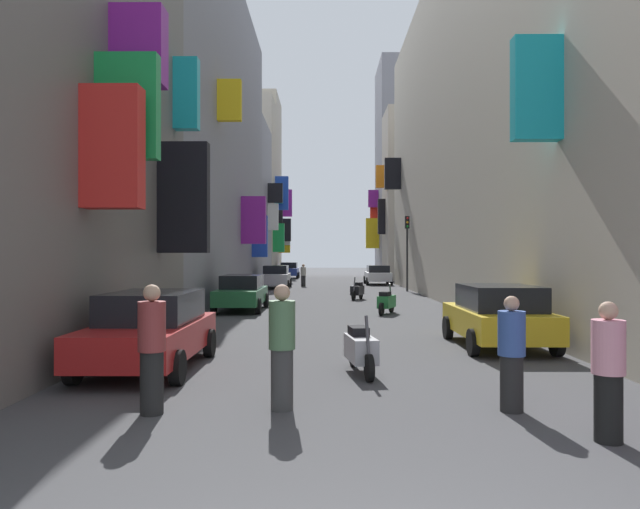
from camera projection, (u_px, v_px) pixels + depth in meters
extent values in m
plane|color=#424244|center=(331.00, 294.00, 33.39)|extent=(140.00, 140.00, 0.00)
cube|color=black|center=(184.00, 198.00, 16.46)|extent=(1.38, 0.44, 3.07)
cube|color=#19B2BF|center=(187.00, 94.00, 18.17)|extent=(0.75, 0.45, 2.19)
cube|color=green|center=(128.00, 107.00, 11.99)|extent=(1.25, 0.36, 2.13)
cube|color=purple|center=(139.00, 47.00, 12.90)|extent=(1.13, 0.61, 1.71)
cube|color=red|center=(113.00, 148.00, 11.32)|extent=(1.11, 0.51, 2.33)
cube|color=gray|center=(181.00, 136.00, 31.48)|extent=(6.00, 24.24, 17.10)
cube|color=purple|center=(254.00, 220.00, 32.89)|extent=(1.35, 0.63, 2.62)
cube|color=blue|center=(260.00, 236.00, 37.72)|extent=(0.98, 0.53, 2.64)
cube|color=yellow|center=(230.00, 100.00, 25.50)|extent=(1.03, 0.36, 1.78)
cube|color=gray|center=(230.00, 203.00, 47.58)|extent=(6.00, 7.95, 12.72)
cube|color=black|center=(275.00, 193.00, 48.08)|extent=(1.21, 0.37, 1.57)
cube|color=white|center=(273.00, 217.00, 48.20)|extent=(0.84, 0.46, 2.16)
cube|color=#BCB29E|center=(241.00, 189.00, 54.06)|extent=(6.00, 5.00, 16.44)
cube|color=blue|center=(282.00, 193.00, 55.36)|extent=(1.23, 0.52, 3.13)
cube|color=green|center=(279.00, 238.00, 52.99)|extent=(1.01, 0.59, 2.55)
cube|color=black|center=(278.00, 225.00, 53.77)|extent=(0.81, 0.43, 2.70)
cube|color=#19B2BF|center=(279.00, 195.00, 54.57)|extent=(0.76, 0.57, 1.51)
cube|color=#BCB29E|center=(249.00, 188.00, 60.01)|extent=(6.00, 6.90, 18.12)
cube|color=purple|center=(285.00, 203.00, 59.79)|extent=(1.32, 0.37, 2.72)
cube|color=yellow|center=(285.00, 244.00, 59.64)|extent=(1.16, 0.63, 1.86)
cube|color=white|center=(284.00, 236.00, 59.02)|extent=(1.19, 0.63, 1.82)
cube|color=black|center=(284.00, 230.00, 58.09)|extent=(1.32, 0.37, 2.21)
cube|color=#BCB29E|center=(527.00, 106.00, 24.49)|extent=(6.00, 42.29, 16.72)
cube|color=black|center=(393.00, 174.00, 41.84)|extent=(1.15, 0.36, 2.21)
cube|color=#19B2BF|center=(537.00, 89.00, 13.53)|extent=(1.10, 0.40, 2.36)
cube|color=#B2A899|center=(419.00, 196.00, 52.85)|extent=(6.00, 5.42, 15.02)
cube|color=orange|center=(381.00, 177.00, 51.08)|extent=(0.97, 0.56, 1.92)
cube|color=black|center=(382.00, 217.00, 52.67)|extent=(0.64, 0.57, 3.13)
cube|color=gray|center=(408.00, 171.00, 59.45)|extent=(6.00, 7.78, 21.28)
cube|color=purple|center=(374.00, 220.00, 60.72)|extent=(0.66, 0.52, 2.77)
cube|color=red|center=(374.00, 205.00, 59.83)|extent=(0.78, 0.36, 2.82)
cube|color=purple|center=(373.00, 199.00, 59.40)|extent=(1.00, 0.47, 1.72)
cube|color=yellow|center=(372.00, 233.00, 58.75)|extent=(1.28, 0.61, 2.97)
cube|color=#B7B7BC|center=(276.00, 279.00, 39.42)|extent=(1.76, 4.03, 0.67)
cube|color=black|center=(276.00, 270.00, 39.62)|extent=(1.54, 2.26, 0.54)
cylinder|color=black|center=(288.00, 285.00, 38.08)|extent=(0.18, 0.60, 0.60)
cylinder|color=black|center=(260.00, 285.00, 38.09)|extent=(0.18, 0.60, 0.60)
cylinder|color=black|center=(290.00, 283.00, 40.74)|extent=(0.18, 0.60, 0.60)
cylinder|color=black|center=(265.00, 283.00, 40.75)|extent=(0.18, 0.60, 0.60)
cube|color=#236638|center=(242.00, 296.00, 23.56)|extent=(1.67, 4.41, 0.58)
cube|color=black|center=(242.00, 282.00, 23.78)|extent=(1.47, 2.47, 0.53)
cylinder|color=black|center=(258.00, 306.00, 22.10)|extent=(0.18, 0.60, 0.60)
cylinder|color=black|center=(214.00, 306.00, 22.11)|extent=(0.18, 0.60, 0.60)
cylinder|color=black|center=(266.00, 300.00, 25.01)|extent=(0.18, 0.60, 0.60)
cylinder|color=black|center=(227.00, 300.00, 25.02)|extent=(0.18, 0.60, 0.60)
cube|color=navy|center=(289.00, 272.00, 56.50)|extent=(1.69, 4.42, 0.67)
cube|color=black|center=(289.00, 265.00, 56.72)|extent=(1.48, 2.48, 0.54)
cylinder|color=black|center=(297.00, 276.00, 55.03)|extent=(0.18, 0.60, 0.60)
cylinder|color=black|center=(279.00, 276.00, 55.05)|extent=(0.18, 0.60, 0.60)
cylinder|color=black|center=(299.00, 275.00, 57.95)|extent=(0.18, 0.60, 0.60)
cylinder|color=black|center=(281.00, 275.00, 57.96)|extent=(0.18, 0.60, 0.60)
cube|color=#B21E1E|center=(150.00, 338.00, 11.43)|extent=(1.77, 4.23, 0.60)
cube|color=black|center=(153.00, 307.00, 11.64)|extent=(1.56, 2.37, 0.58)
cylinder|color=black|center=(178.00, 368.00, 10.03)|extent=(0.18, 0.60, 0.60)
cylinder|color=black|center=(73.00, 367.00, 10.04)|extent=(0.18, 0.60, 0.60)
cylinder|color=black|center=(210.00, 343.00, 12.82)|extent=(0.18, 0.60, 0.60)
cylinder|color=black|center=(128.00, 343.00, 12.83)|extent=(0.18, 0.60, 0.60)
cube|color=gold|center=(497.00, 322.00, 14.23)|extent=(1.82, 4.02, 0.61)
cube|color=black|center=(500.00, 297.00, 14.03)|extent=(1.60, 2.25, 0.58)
cylinder|color=black|center=(448.00, 328.00, 15.56)|extent=(0.18, 0.60, 0.60)
cylinder|color=black|center=(517.00, 328.00, 15.55)|extent=(0.18, 0.60, 0.60)
cylinder|color=black|center=(473.00, 342.00, 12.91)|extent=(0.18, 0.60, 0.60)
cylinder|color=black|center=(557.00, 343.00, 12.89)|extent=(0.18, 0.60, 0.60)
cube|color=white|center=(378.00, 276.00, 44.50)|extent=(1.75, 4.19, 0.62)
cube|color=black|center=(378.00, 269.00, 44.29)|extent=(1.54, 2.35, 0.52)
cylinder|color=black|center=(365.00, 280.00, 45.88)|extent=(0.18, 0.60, 0.60)
cylinder|color=black|center=(387.00, 280.00, 45.87)|extent=(0.18, 0.60, 0.60)
cylinder|color=black|center=(367.00, 281.00, 43.12)|extent=(0.18, 0.60, 0.60)
cylinder|color=black|center=(391.00, 281.00, 43.11)|extent=(0.18, 0.60, 0.60)
cube|color=#ADADB2|center=(361.00, 349.00, 11.01)|extent=(0.60, 1.21, 0.45)
cube|color=black|center=(358.00, 331.00, 11.22)|extent=(0.40, 0.60, 0.16)
cylinder|color=#4C4C51|center=(367.00, 335.00, 10.43)|extent=(0.10, 0.28, 0.68)
cylinder|color=black|center=(369.00, 368.00, 10.29)|extent=(0.17, 0.49, 0.48)
cylinder|color=black|center=(353.00, 354.00, 11.73)|extent=(0.17, 0.49, 0.48)
cube|color=black|center=(357.00, 290.00, 29.33)|extent=(0.76, 1.16, 0.45)
cube|color=black|center=(358.00, 284.00, 29.52)|extent=(0.48, 0.63, 0.16)
cylinder|color=#4C4C51|center=(354.00, 284.00, 28.82)|extent=(0.14, 0.28, 0.68)
cylinder|color=black|center=(354.00, 296.00, 28.69)|extent=(0.25, 0.49, 0.48)
cylinder|color=black|center=(361.00, 294.00, 29.97)|extent=(0.25, 0.49, 0.48)
cube|color=#287F3D|center=(387.00, 302.00, 22.17)|extent=(0.82, 1.19, 0.45)
cube|color=black|center=(385.00, 294.00, 21.97)|extent=(0.50, 0.64, 0.16)
cylinder|color=#4C4C51|center=(390.00, 292.00, 22.68)|extent=(0.16, 0.28, 0.68)
cylinder|color=black|center=(391.00, 306.00, 22.81)|extent=(0.27, 0.48, 0.48)
cylinder|color=black|center=(381.00, 309.00, 21.52)|extent=(0.27, 0.48, 0.48)
cylinder|color=black|center=(303.00, 281.00, 41.65)|extent=(0.38, 0.38, 0.76)
cylinder|color=#B2AD9E|center=(303.00, 271.00, 41.65)|extent=(0.45, 0.45, 0.61)
sphere|color=tan|center=(303.00, 266.00, 41.65)|extent=(0.21, 0.21, 0.21)
cylinder|color=black|center=(608.00, 408.00, 6.97)|extent=(0.34, 0.34, 0.80)
cylinder|color=pink|center=(608.00, 347.00, 6.97)|extent=(0.41, 0.41, 0.64)
sphere|color=tan|center=(608.00, 311.00, 6.98)|extent=(0.22, 0.22, 0.22)
cylinder|color=black|center=(152.00, 383.00, 8.20)|extent=(0.44, 0.44, 0.87)
cylinder|color=maroon|center=(152.00, 326.00, 8.20)|extent=(0.52, 0.52, 0.69)
sphere|color=tan|center=(152.00, 293.00, 8.20)|extent=(0.24, 0.24, 0.24)
cylinder|color=black|center=(512.00, 384.00, 8.34)|extent=(0.45, 0.45, 0.79)
cylinder|color=#335199|center=(512.00, 333.00, 8.34)|extent=(0.54, 0.54, 0.63)
sphere|color=tan|center=(512.00, 303.00, 8.34)|extent=(0.21, 0.21, 0.21)
cylinder|color=#393939|center=(282.00, 379.00, 8.43)|extent=(0.44, 0.44, 0.87)
cylinder|color=#4C724C|center=(282.00, 325.00, 8.43)|extent=(0.53, 0.53, 0.69)
sphere|color=tan|center=(282.00, 293.00, 8.43)|extent=(0.23, 0.23, 0.23)
cylinder|color=#2D2D2D|center=(407.00, 260.00, 36.02)|extent=(0.12, 0.12, 3.82)
cube|color=black|center=(407.00, 222.00, 36.02)|extent=(0.26, 0.26, 0.75)
sphere|color=red|center=(407.00, 218.00, 35.88)|extent=(0.14, 0.14, 0.14)
sphere|color=orange|center=(407.00, 222.00, 35.88)|extent=(0.14, 0.14, 0.14)
sphere|color=green|center=(407.00, 226.00, 35.88)|extent=(0.14, 0.14, 0.14)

